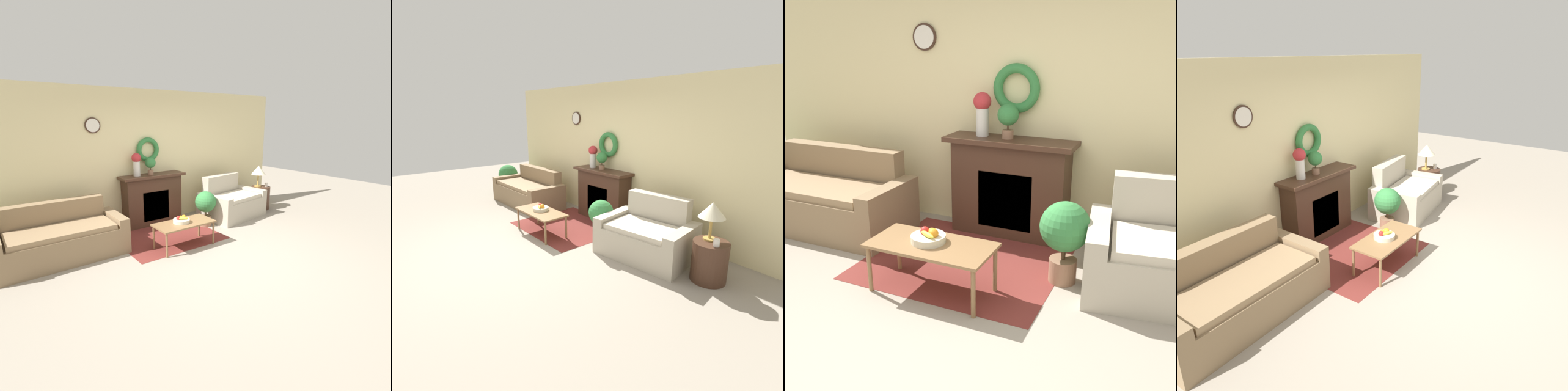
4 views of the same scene
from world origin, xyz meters
The scene contains 11 objects.
ground_plane centered at (0.00, 0.00, 0.00)m, with size 16.00×16.00×0.00m, color gray.
floor_rug centered at (-0.24, 1.43, 0.00)m, with size 1.80×1.60×0.01m.
wall_back centered at (0.00, 2.41, 1.35)m, with size 6.80×0.16×2.70m.
fireplace centered at (-0.09, 2.20, 0.53)m, with size 1.35×0.41×1.04m.
couch_left centered at (-2.04, 1.59, 0.31)m, with size 1.92×0.90×0.85m.
loveseat_right centered at (1.55, 1.60, 0.31)m, with size 1.47×1.07×0.91m.
coffee_table centered at (-0.24, 0.82, 0.39)m, with size 1.02×0.50×0.43m.
fruit_bowl centered at (-0.27, 0.84, 0.47)m, with size 0.29×0.29×0.12m.
vase_on_mantel_left centered at (-0.41, 2.20, 1.30)m, with size 0.18×0.18×0.45m.
potted_plant_on_mantel centered at (-0.12, 2.18, 1.26)m, with size 0.21×0.21×0.35m.
potted_plant_floor_by_loveseat centered at (0.70, 1.43, 0.46)m, with size 0.43×0.43×0.72m.
Camera 3 is at (1.51, -2.07, 1.98)m, focal length 42.00 mm.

